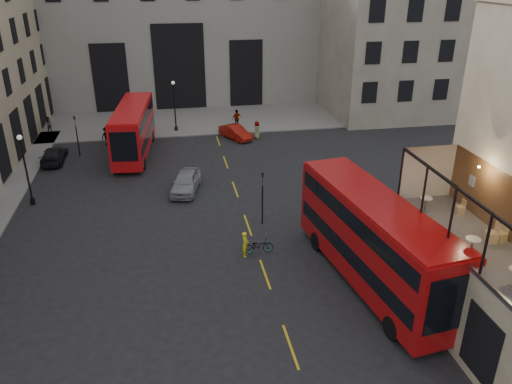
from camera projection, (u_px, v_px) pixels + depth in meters
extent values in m
plane|color=black|center=(332.00, 341.00, 23.27)|extent=(140.00, 140.00, 0.00)
cube|color=black|center=(437.00, 294.00, 23.25)|extent=(0.08, 9.20, 3.00)
cube|color=beige|center=(427.00, 172.00, 26.31)|extent=(3.00, 0.04, 2.90)
cube|color=black|center=(489.00, 184.00, 21.23)|extent=(3.00, 10.00, 0.04)
cube|color=slate|center=(447.00, 244.00, 22.14)|extent=(0.12, 10.00, 0.18)
cube|color=black|center=(457.00, 188.00, 21.00)|extent=(0.12, 10.00, 0.10)
cube|color=beige|center=(472.00, 181.00, 24.86)|extent=(0.04, 0.45, 0.55)
cylinder|color=#FFD899|center=(479.00, 167.00, 23.17)|extent=(0.12, 0.12, 0.05)
cube|color=#C6BA94|center=(468.00, 286.00, 23.40)|extent=(3.00, 11.00, 4.50)
cube|color=slate|center=(477.00, 244.00, 22.45)|extent=(3.00, 10.00, 0.10)
cube|color=gray|center=(176.00, 28.00, 61.72)|extent=(34.00, 10.00, 18.00)
cube|color=black|center=(179.00, 68.00, 58.86)|extent=(6.00, 0.12, 10.00)
cube|color=black|center=(111.00, 79.00, 57.97)|extent=(4.00, 0.12, 8.00)
cube|color=black|center=(246.00, 74.00, 60.58)|extent=(4.00, 0.12, 8.00)
cube|color=#ABA18A|center=(393.00, 22.00, 58.22)|extent=(16.00, 18.00, 20.00)
cube|color=slate|center=(175.00, 120.00, 56.30)|extent=(40.00, 12.00, 0.12)
cylinder|color=black|center=(262.00, 205.00, 33.28)|extent=(0.10, 0.10, 2.80)
imported|color=black|center=(263.00, 179.00, 32.49)|extent=(0.16, 0.20, 1.00)
cylinder|color=black|center=(78.00, 142.00, 45.32)|extent=(0.10, 0.10, 2.80)
imported|color=black|center=(75.00, 121.00, 44.54)|extent=(0.16, 0.20, 1.00)
cylinder|color=black|center=(27.00, 173.00, 35.58)|extent=(0.14, 0.14, 5.00)
cylinder|color=black|center=(33.00, 201.00, 36.52)|extent=(0.36, 0.36, 0.50)
sphere|color=silver|center=(19.00, 137.00, 34.49)|extent=(0.36, 0.36, 0.36)
cylinder|color=black|center=(175.00, 108.00, 51.71)|extent=(0.14, 0.14, 5.00)
cylinder|color=black|center=(176.00, 129.00, 52.64)|extent=(0.36, 0.36, 0.50)
sphere|color=silver|center=(173.00, 83.00, 50.61)|extent=(0.36, 0.36, 0.36)
cube|color=#A10B0C|center=(373.00, 239.00, 26.55)|extent=(4.53, 12.88, 4.47)
cube|color=black|center=(372.00, 249.00, 26.82)|extent=(4.47, 12.21, 0.92)
cube|color=black|center=(375.00, 216.00, 25.99)|extent=(4.47, 12.21, 0.92)
cube|color=#A10B0C|center=(377.00, 201.00, 25.62)|extent=(4.38, 12.62, 0.14)
cylinder|color=black|center=(317.00, 241.00, 30.56)|extent=(0.47, 1.18, 1.15)
cylinder|color=black|center=(355.00, 235.00, 31.30)|extent=(0.47, 1.18, 1.15)
cylinder|color=black|center=(392.00, 328.00, 23.24)|extent=(0.47, 1.18, 1.15)
cylinder|color=black|center=(440.00, 317.00, 23.98)|extent=(0.47, 1.18, 1.15)
cube|color=red|center=(133.00, 129.00, 45.41)|extent=(3.56, 11.50, 4.01)
cube|color=black|center=(134.00, 135.00, 45.64)|extent=(3.54, 10.89, 0.82)
cube|color=black|center=(132.00, 116.00, 44.90)|extent=(3.54, 10.89, 0.82)
cube|color=red|center=(131.00, 107.00, 44.56)|extent=(3.44, 11.27, 0.12)
cylinder|color=black|center=(128.00, 137.00, 49.38)|extent=(0.38, 1.05, 1.03)
cylinder|color=black|center=(152.00, 136.00, 49.58)|extent=(0.38, 1.05, 1.03)
cylinder|color=black|center=(116.00, 165.00, 42.51)|extent=(0.38, 1.05, 1.03)
cylinder|color=black|center=(143.00, 164.00, 42.70)|extent=(0.38, 1.05, 1.03)
imported|color=gray|center=(186.00, 182.00, 38.46)|extent=(2.93, 4.90, 1.56)
imported|color=#981309|center=(236.00, 132.00, 50.26)|extent=(3.21, 4.27, 1.35)
imported|color=black|center=(54.00, 155.00, 44.29)|extent=(1.89, 4.55, 1.31)
imported|color=gray|center=(258.00, 246.00, 30.27)|extent=(1.82, 0.64, 0.95)
imported|color=#FFF31A|center=(245.00, 244.00, 29.81)|extent=(0.53, 0.67, 1.61)
imported|color=gray|center=(49.00, 125.00, 51.80)|extent=(0.99, 0.86, 1.73)
imported|color=gray|center=(107.00, 136.00, 48.46)|extent=(1.32, 1.21, 1.79)
imported|color=gray|center=(237.00, 119.00, 53.66)|extent=(1.25, 0.93, 1.96)
imported|color=gray|center=(257.00, 130.00, 50.26)|extent=(0.78, 1.00, 1.79)
cylinder|color=beige|center=(473.00, 239.00, 21.20)|extent=(0.64, 0.64, 0.04)
cylinder|color=slate|center=(472.00, 247.00, 21.35)|extent=(0.08, 0.08, 0.74)
cylinder|color=slate|center=(470.00, 254.00, 21.51)|extent=(0.47, 0.47, 0.03)
cylinder|color=white|center=(426.00, 198.00, 25.05)|extent=(0.60, 0.60, 0.04)
cylinder|color=slate|center=(425.00, 204.00, 25.20)|extent=(0.08, 0.08, 0.70)
cylinder|color=slate|center=(424.00, 211.00, 25.35)|extent=(0.44, 0.44, 0.03)
cube|color=tan|center=(491.00, 237.00, 22.42)|extent=(0.55, 0.55, 0.51)
cube|color=tan|center=(498.00, 228.00, 22.22)|extent=(0.13, 0.47, 0.45)
cube|color=tan|center=(500.00, 237.00, 22.46)|extent=(0.54, 0.54, 0.47)
cube|color=tan|center=(505.00, 227.00, 22.35)|extent=(0.15, 0.44, 0.42)
cube|color=tan|center=(460.00, 210.00, 25.03)|extent=(0.39, 0.39, 0.40)
cube|color=tan|center=(464.00, 203.00, 24.90)|extent=(0.05, 0.38, 0.36)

